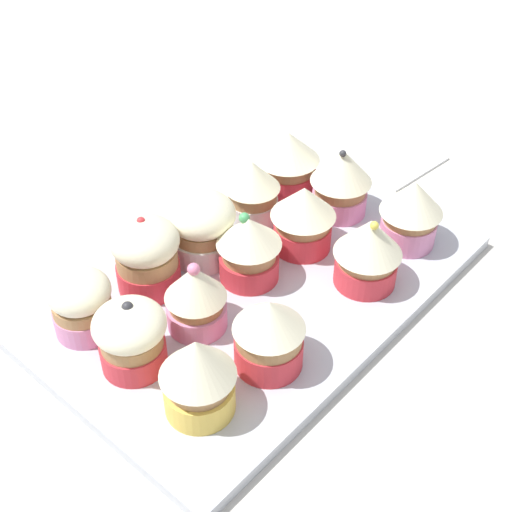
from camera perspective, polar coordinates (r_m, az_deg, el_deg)
The scene contains 17 objects.
ground_plane at distance 68.06cm, azimuth -0.00°, elevation -3.67°, with size 180.00×180.00×3.00cm, color beige.
baking_tray at distance 66.62cm, azimuth -0.00°, elevation -2.37°, with size 40.96×26.71×1.20cm.
cupcake_0 at distance 76.08cm, azimuth 2.58°, elevation 7.76°, with size 6.84×6.84×7.00cm.
cupcake_1 at distance 71.50cm, azimuth -0.30°, elevation 5.34°, with size 5.68×5.68×6.93cm.
cupcake_2 at distance 66.96cm, azimuth -4.42°, elevation 2.41°, with size 6.59×6.59×6.91cm.
cupcake_3 at distance 63.95cm, azimuth -8.85°, elevation 0.11°, with size 6.24×6.24×7.55cm.
cupcake_4 at distance 61.34cm, azimuth -13.94°, elevation -3.70°, with size 5.41×5.41×6.09cm.
cupcake_5 at distance 72.95cm, azimuth 6.89°, elevation 6.12°, with size 6.33×6.33×7.68cm.
cupcake_6 at distance 67.91cm, azimuth 3.86°, elevation 3.20°, with size 6.35×6.35×7.00cm.
cupcake_7 at distance 64.18cm, azimuth -0.73°, elevation 0.59°, with size 6.04×6.04×7.14cm.
cupcake_8 at distance 59.96cm, azimuth -4.92°, elevation -3.26°, with size 5.35×5.35×6.96cm.
cupcake_9 at distance 57.46cm, azimuth -10.07°, elevation -6.39°, with size 5.97×5.97×6.58cm.
cupcake_10 at distance 69.93cm, azimuth 12.41°, elevation 3.55°, with size 6.13×6.13×7.16cm.
cupcake_11 at distance 64.49cm, azimuth 9.03°, elevation 0.44°, with size 6.30×6.30×7.41cm.
cupcake_12 at distance 56.49cm, azimuth 1.05°, elevation -6.25°, with size 5.92×5.92×6.91cm.
cupcake_13 at distance 53.37cm, azimuth -4.72°, elevation -9.53°, with size 5.91×5.91×7.43cm.
napkin at distance 86.94cm, azimuth 10.57°, elevation 8.02°, with size 10.15×10.72×0.60cm, color white.
Camera 1 is at (36.62, 32.66, 45.66)cm, focal length 49.51 mm.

